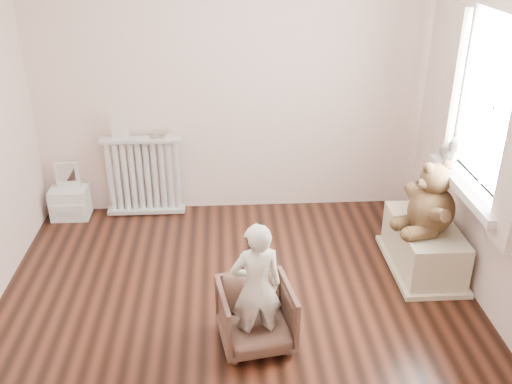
{
  "coord_description": "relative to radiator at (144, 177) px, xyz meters",
  "views": [
    {
      "loc": [
        -0.07,
        -3.27,
        2.62
      ],
      "look_at": [
        0.15,
        0.45,
        0.8
      ],
      "focal_mm": 40.0,
      "sensor_mm": 36.0,
      "label": 1
    }
  ],
  "objects": [
    {
      "name": "floor",
      "position": [
        0.84,
        -1.68,
        -0.39
      ],
      "size": [
        3.6,
        3.6,
        0.01
      ],
      "primitive_type": "cube",
      "color": "black",
      "rests_on": "ground"
    },
    {
      "name": "back_wall",
      "position": [
        0.84,
        0.12,
        0.91
      ],
      "size": [
        3.6,
        0.02,
        2.6
      ],
      "primitive_type": "cube",
      "color": "#F4E7CF",
      "rests_on": "ground"
    },
    {
      "name": "front_wall",
      "position": [
        0.84,
        -3.48,
        0.91
      ],
      "size": [
        3.6,
        0.02,
        2.6
      ],
      "primitive_type": "cube",
      "color": "#F4E7CF",
      "rests_on": "ground"
    },
    {
      "name": "window",
      "position": [
        2.6,
        -1.38,
        1.06
      ],
      "size": [
        0.03,
        0.9,
        1.1
      ],
      "primitive_type": "cube",
      "color": "white",
      "rests_on": "right_wall"
    },
    {
      "name": "window_sill",
      "position": [
        2.51,
        -1.38,
        0.48
      ],
      "size": [
        0.22,
        1.1,
        0.06
      ],
      "primitive_type": "cube",
      "color": "silver",
      "rests_on": "right_wall"
    },
    {
      "name": "curtain_right",
      "position": [
        2.49,
        -0.81,
        1.0
      ],
      "size": [
        0.06,
        0.26,
        1.3
      ],
      "primitive_type": "cube",
      "color": "beige",
      "rests_on": "right_wall"
    },
    {
      "name": "radiator",
      "position": [
        0.0,
        0.0,
        0.0
      ],
      "size": [
        0.74,
        0.14,
        0.78
      ],
      "primitive_type": "cube",
      "color": "silver",
      "rests_on": "floor"
    },
    {
      "name": "paper_doll",
      "position": [
        -0.17,
        0.0,
        0.51
      ],
      "size": [
        0.15,
        0.01,
        0.26
      ],
      "primitive_type": "cube",
      "color": "beige",
      "rests_on": "radiator"
    },
    {
      "name": "tin_a",
      "position": [
        0.14,
        0.0,
        0.42
      ],
      "size": [
        0.1,
        0.1,
        0.06
      ],
      "primitive_type": "cylinder",
      "color": "#A59E8C",
      "rests_on": "radiator"
    },
    {
      "name": "tin_b",
      "position": [
        0.22,
        0.0,
        0.41
      ],
      "size": [
        0.1,
        0.1,
        0.05
      ],
      "primitive_type": "cylinder",
      "color": "#A59E8C",
      "rests_on": "radiator"
    },
    {
      "name": "toy_vanity",
      "position": [
        -0.71,
        -0.03,
        -0.11
      ],
      "size": [
        0.35,
        0.25,
        0.55
      ],
      "primitive_type": "cube",
      "color": "silver",
      "rests_on": "floor"
    },
    {
      "name": "armchair",
      "position": [
        0.95,
        -1.91,
        -0.17
      ],
      "size": [
        0.55,
        0.56,
        0.44
      ],
      "primitive_type": "imported",
      "rotation": [
        0.0,
        0.0,
        0.17
      ],
      "color": "brown",
      "rests_on": "floor"
    },
    {
      "name": "child",
      "position": [
        0.95,
        -1.96,
        0.09
      ],
      "size": [
        0.37,
        0.27,
        0.92
      ],
      "primitive_type": "imported",
      "rotation": [
        0.0,
        0.0,
        3.31
      ],
      "color": "white",
      "rests_on": "armchair"
    },
    {
      "name": "toy_bench",
      "position": [
        2.36,
        -1.08,
        -0.19
      ],
      "size": [
        0.45,
        0.85,
        0.4
      ],
      "primitive_type": "cube",
      "color": "beige",
      "rests_on": "floor"
    },
    {
      "name": "teddy_bear",
      "position": [
        2.33,
        -1.18,
        0.28
      ],
      "size": [
        0.53,
        0.45,
        0.57
      ],
      "primitive_type": null,
      "rotation": [
        0.0,
        0.0,
        0.22
      ],
      "color": "#3D2A16",
      "rests_on": "toy_bench"
    },
    {
      "name": "plush_cat",
      "position": [
        2.5,
        -0.98,
        0.61
      ],
      "size": [
        0.16,
        0.26,
        0.22
      ],
      "primitive_type": null,
      "rotation": [
        0.0,
        0.0,
        -0.02
      ],
      "color": "#6D655C",
      "rests_on": "window_sill"
    }
  ]
}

